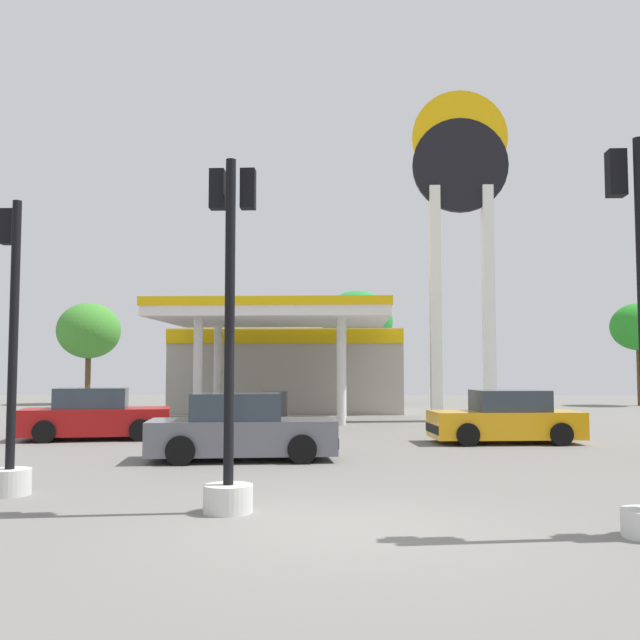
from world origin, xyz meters
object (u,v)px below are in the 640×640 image
car_1 (505,419)px  traffic_signal_1 (10,408)px  tree_1 (357,322)px  car_0 (241,430)px  car_3 (96,416)px  station_pole_sign (461,211)px  tree_0 (89,331)px  traffic_signal_2 (230,384)px  tree_2 (639,328)px

car_1 → traffic_signal_1: (-9.39, -8.21, 0.71)m
traffic_signal_1 → tree_1: 29.69m
car_0 → car_3: bearing=137.8°
station_pole_sign → tree_1: bearing=106.9°
tree_0 → car_3: bearing=-69.0°
car_3 → tree_1: bearing=69.8°
car_1 → traffic_signal_1: size_ratio=0.87×
traffic_signal_2 → traffic_signal_1: bearing=162.1°
tree_2 → car_0: bearing=-127.0°
car_3 → tree_0: 21.31m
car_0 → tree_1: (2.73, 24.53, 3.94)m
car_0 → car_3: car_0 is taller
car_3 → tree_1: 21.94m
car_1 → tree_0: size_ratio=0.71×
tree_2 → traffic_signal_1: bearing=-126.5°
traffic_signal_1 → tree_1: size_ratio=0.73×
station_pole_sign → car_3: size_ratio=2.99×
car_1 → traffic_signal_2: (-5.75, -9.38, 1.12)m
car_0 → tree_2: tree_2 is taller
car_0 → tree_0: tree_0 is taller
tree_1 → tree_0: bearing=-177.6°
car_3 → car_1: bearing=-2.6°
tree_0 → tree_2: size_ratio=1.03×
car_3 → tree_2: (22.53, 19.32, 3.52)m
car_3 → traffic_signal_1: traffic_signal_1 is taller
station_pole_sign → tree_0: size_ratio=2.25×
tree_1 → station_pole_sign: bearing=-73.1°
car_0 → tree_0: bearing=117.1°
car_1 → tree_1: (-3.71, 20.75, 3.96)m
station_pole_sign → car_0: size_ratio=3.04×
station_pole_sign → traffic_signal_2: size_ratio=2.60×
station_pole_sign → traffic_signal_1: bearing=-120.4°
car_3 → tree_1: size_ratio=0.67×
traffic_signal_2 → car_1: bearing=58.5°
car_0 → car_1: car_0 is taller
station_pole_sign → tree_0: 22.72m
car_1 → traffic_signal_2: size_ratio=0.82×
car_0 → traffic_signal_2: bearing=-83.0°
station_pole_sign → car_3: (-11.30, -7.55, -7.34)m
car_1 → tree_2: (11.37, 19.82, 3.53)m
car_3 → car_0: bearing=-42.2°
tree_0 → station_pole_sign: bearing=-32.7°
traffic_signal_1 → car_3: bearing=101.4°
car_3 → traffic_signal_2: traffic_signal_2 is taller
traffic_signal_2 → tree_2: (17.12, 29.20, 2.42)m
car_3 → traffic_signal_2: (5.41, -9.88, 1.10)m
car_0 → tree_2: size_ratio=0.76×
car_3 → tree_1: (7.45, 20.25, 3.94)m
station_pole_sign → car_0: 15.40m
car_0 → tree_0: (-12.25, 23.92, 3.42)m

